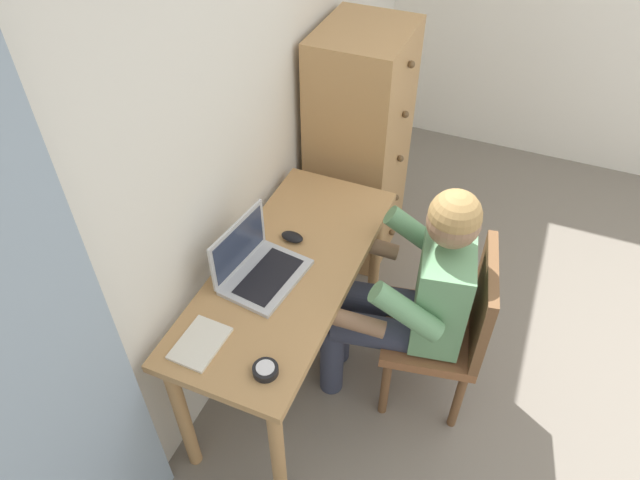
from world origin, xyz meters
name	(u,v)px	position (x,y,z in m)	size (l,w,h in m)	color
wall_back	(232,112)	(0.00, 2.20, 1.25)	(4.80, 0.05, 2.50)	silver
curtain_panel	(42,391)	(-1.21, 2.13, 1.07)	(0.56, 0.03, 2.14)	#8EA3B7
desk	(289,287)	(-0.25, 1.86, 0.62)	(1.26, 0.53, 0.74)	tan
dresser	(359,149)	(0.78, 1.92, 0.66)	(0.54, 0.47, 1.33)	tan
chair	(449,326)	(-0.07, 1.20, 0.48)	(0.49, 0.47, 0.86)	brown
person_seated	(411,290)	(-0.10, 1.38, 0.66)	(0.60, 0.63, 1.18)	#33384C
laptop	(257,266)	(-0.33, 1.96, 0.80)	(0.37, 0.29, 0.24)	#B7BABF
computer_mouse	(292,237)	(-0.09, 1.91, 0.76)	(0.06, 0.10, 0.03)	black
desk_clock	(265,370)	(-0.73, 1.72, 0.76)	(0.09, 0.09, 0.03)	black
notebook_pad	(200,343)	(-0.72, 1.99, 0.75)	(0.21, 0.15, 0.01)	silver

